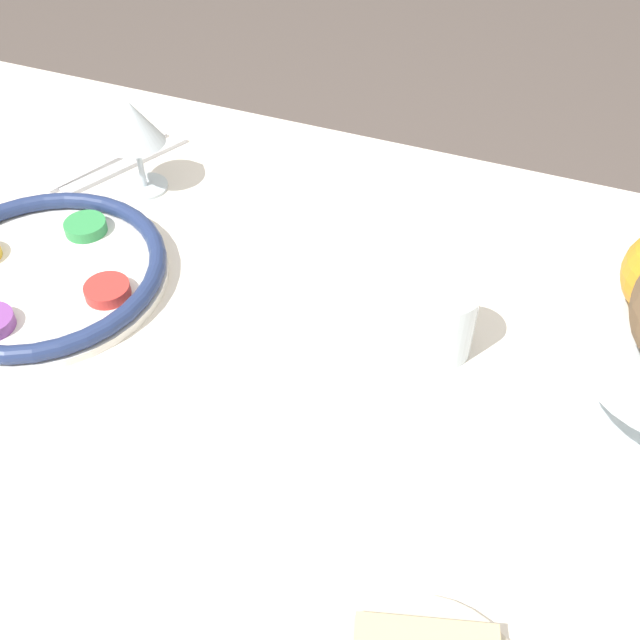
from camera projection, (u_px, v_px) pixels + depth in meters
The scene contains 6 objects.
dining_table at pixel (291, 601), 0.99m from camera, with size 1.51×1.05×0.76m.
seder_plate at pixel (42, 272), 0.85m from camera, with size 0.28×0.28×0.03m.
wine_glass at pixel (133, 126), 0.93m from camera, with size 0.08×0.08×0.13m.
cup_near at pixel (445, 322), 0.76m from camera, with size 0.06×0.06×0.08m.
fork_left at pixel (108, 160), 1.04m from camera, with size 0.09×0.19×0.01m.
fork_right at pixel (126, 165), 1.03m from camera, with size 0.10×0.19×0.01m.
Camera 1 is at (0.20, -0.39, 1.34)m, focal length 42.00 mm.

